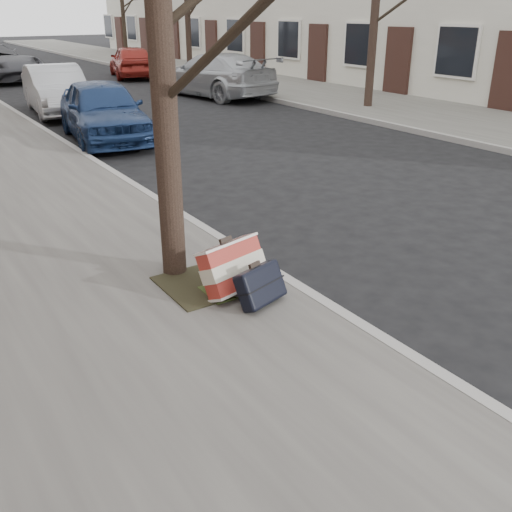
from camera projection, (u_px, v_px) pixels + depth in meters
ground at (435, 290)px, 5.83m from camera, size 120.00×120.00×0.00m
far_sidewalk at (259, 83)px, 21.21m from camera, size 4.00×70.00×0.12m
dirt_patch at (206, 283)px, 5.69m from camera, size 0.85×0.85×0.02m
suitcase_red at (233, 267)px, 5.45m from camera, size 0.72×0.50×0.51m
suitcase_navy at (260, 285)px, 5.23m from camera, size 0.56×0.42×0.39m
car_near_front at (103, 110)px, 12.13m from camera, size 2.04×3.93×1.28m
car_near_mid at (57, 90)px, 15.25m from camera, size 1.72×3.91×1.25m
car_far_front at (214, 75)px, 18.13m from camera, size 2.58×4.89×1.35m
car_far_back at (131, 61)px, 23.12m from camera, size 2.39×4.01×1.28m
tree_far_a at (375, 14)px, 15.01m from camera, size 0.23×0.23×4.75m
tree_far_b at (187, 13)px, 23.29m from camera, size 0.23×0.23×4.65m
tree_far_c at (123, 10)px, 28.72m from camera, size 0.20×0.20×4.80m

